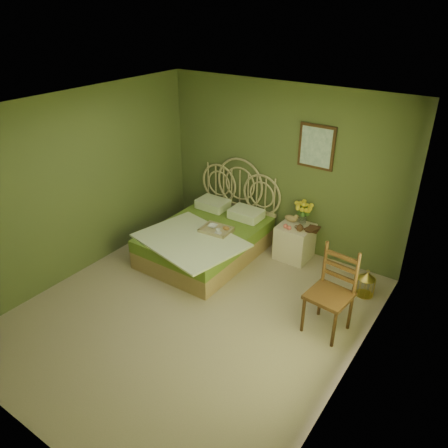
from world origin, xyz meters
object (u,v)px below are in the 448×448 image
Objects in this scene: bed at (208,238)px; birdcage at (366,284)px; chair at (333,286)px; nightstand at (296,237)px.

bed is 5.91× the size of birdcage.
bed reaches higher than chair.
birdcage is at bearing 85.40° from chair.
bed is at bearing -171.58° from birdcage.
nightstand is (1.17, 0.70, 0.06)m from bed.
chair is 1.00m from birdcage.
birdcage is (1.24, -0.34, -0.18)m from nightstand.
bed is at bearing 172.65° from chair.
nightstand is 0.91× the size of chair.
chair is at bearing -13.22° from bed.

